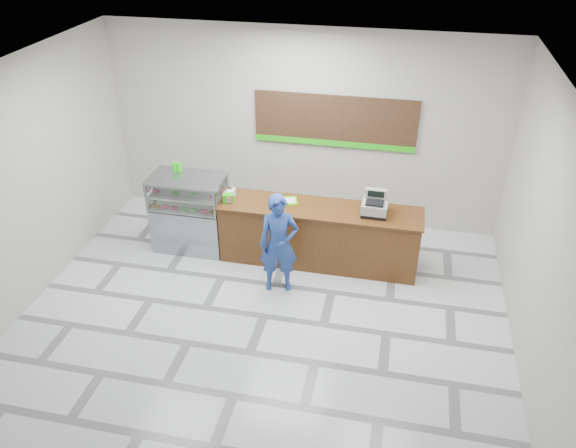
% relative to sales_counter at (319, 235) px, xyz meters
% --- Properties ---
extents(floor, '(7.00, 7.00, 0.00)m').
position_rel_sales_counter_xyz_m(floor, '(-0.55, -1.55, -0.52)').
color(floor, silver).
rests_on(floor, ground).
extents(back_wall, '(7.00, 0.00, 7.00)m').
position_rel_sales_counter_xyz_m(back_wall, '(-0.55, 1.45, 1.23)').
color(back_wall, '#B3AEA4').
rests_on(back_wall, floor).
extents(ceiling, '(7.00, 7.00, 0.00)m').
position_rel_sales_counter_xyz_m(ceiling, '(-0.55, -1.55, 2.98)').
color(ceiling, silver).
rests_on(ceiling, back_wall).
extents(sales_counter, '(3.26, 0.76, 1.03)m').
position_rel_sales_counter_xyz_m(sales_counter, '(0.00, 0.00, 0.00)').
color(sales_counter, '#5F3411').
rests_on(sales_counter, floor).
extents(display_case, '(1.22, 0.72, 1.33)m').
position_rel_sales_counter_xyz_m(display_case, '(-2.22, -0.00, 0.16)').
color(display_case, gray).
rests_on(display_case, floor).
extents(menu_board, '(2.80, 0.06, 0.90)m').
position_rel_sales_counter_xyz_m(menu_board, '(-0.00, 1.41, 1.42)').
color(menu_board, black).
rests_on(menu_board, back_wall).
extents(cash_register, '(0.40, 0.42, 0.37)m').
position_rel_sales_counter_xyz_m(cash_register, '(0.85, 0.01, 0.65)').
color(cash_register, black).
rests_on(cash_register, sales_counter).
extents(card_terminal, '(0.08, 0.16, 0.04)m').
position_rel_sales_counter_xyz_m(card_terminal, '(0.74, -0.11, 0.53)').
color(card_terminal, black).
rests_on(card_terminal, sales_counter).
extents(serving_tray, '(0.45, 0.38, 0.02)m').
position_rel_sales_counter_xyz_m(serving_tray, '(-0.58, 0.08, 0.52)').
color(serving_tray, '#4CD705').
rests_on(serving_tray, sales_counter).
extents(napkin_box, '(0.14, 0.14, 0.11)m').
position_rel_sales_counter_xyz_m(napkin_box, '(-1.50, 0.03, 0.57)').
color(napkin_box, white).
rests_on(napkin_box, sales_counter).
extents(straw_cup, '(0.08, 0.08, 0.11)m').
position_rel_sales_counter_xyz_m(straw_cup, '(-1.46, 0.13, 0.57)').
color(straw_cup, silver).
rests_on(straw_cup, sales_counter).
extents(promo_box, '(0.19, 0.14, 0.15)m').
position_rel_sales_counter_xyz_m(promo_box, '(-1.47, -0.12, 0.59)').
color(promo_box, '#24BE15').
rests_on(promo_box, sales_counter).
extents(donut_decal, '(0.18, 0.18, 0.00)m').
position_rel_sales_counter_xyz_m(donut_decal, '(0.78, -0.06, 0.52)').
color(donut_decal, '#FF5E88').
rests_on(donut_decal, sales_counter).
extents(green_cup_left, '(0.09, 0.09, 0.15)m').
position_rel_sales_counter_xyz_m(green_cup_left, '(-2.49, 0.22, 0.89)').
color(green_cup_left, '#24BE15').
rests_on(green_cup_left, display_case).
extents(green_cup_right, '(0.09, 0.09, 0.14)m').
position_rel_sales_counter_xyz_m(green_cup_right, '(-2.41, 0.22, 0.88)').
color(green_cup_right, '#24BE15').
rests_on(green_cup_right, display_case).
extents(customer, '(0.67, 0.52, 1.62)m').
position_rel_sales_counter_xyz_m(customer, '(-0.48, -0.82, 0.29)').
color(customer, navy).
rests_on(customer, floor).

